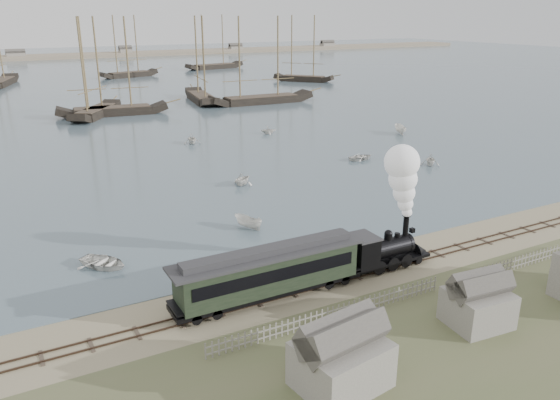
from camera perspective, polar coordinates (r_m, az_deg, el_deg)
name	(u,v)px	position (r m, az deg, el deg)	size (l,w,h in m)	color
ground	(351,264)	(47.68, 7.45, -6.62)	(600.00, 600.00, 0.00)	tan
harbor_water	(65,75)	(207.22, -21.58, 12.04)	(600.00, 336.00, 0.06)	#4B5F6C
rail_track	(365,272)	(46.23, 8.89, -7.49)	(120.00, 1.80, 0.16)	#3B2B20
picket_fence_west	(333,321)	(39.33, 5.59, -12.49)	(19.00, 0.10, 1.20)	slate
picket_fence_east	(523,267)	(51.07, 24.07, -6.42)	(15.00, 0.10, 1.20)	slate
shed_left	(340,385)	(33.62, 6.32, -18.67)	(5.00, 4.00, 4.10)	slate
shed_mid	(475,324)	(41.15, 19.74, -12.10)	(4.00, 3.50, 3.60)	slate
far_spit	(40,59)	(286.49, -23.80, 13.34)	(500.00, 20.00, 1.80)	tan
locomotive	(399,214)	(46.33, 12.37, -1.47)	(8.08, 3.02, 10.07)	black
passenger_coach	(269,271)	(40.86, -1.18, -7.41)	(15.13, 2.92, 3.67)	black
beached_dinghy	(267,272)	(44.90, -1.34, -7.58)	(3.84, 2.74, 0.80)	silver
rowboat_0	(104,262)	(48.70, -17.96, -6.20)	(4.42, 3.16, 0.92)	silver
rowboat_1	(242,179)	(68.21, -3.98, 2.23)	(3.06, 2.64, 1.61)	silver
rowboat_2	(248,222)	(54.46, -3.37, -2.35)	(3.29, 1.24, 1.27)	silver
rowboat_3	(361,157)	(81.00, 8.47, 4.47)	(3.88, 2.77, 0.80)	silver
rowboat_4	(430,160)	(79.88, 15.44, 4.08)	(3.04, 2.63, 1.60)	silver
rowboat_5	(400,129)	(99.93, 12.44, 7.21)	(4.09, 1.54, 1.58)	silver
rowboat_7	(192,139)	(91.24, -9.20, 6.35)	(3.17, 2.74, 1.67)	silver
rowboat_8	(268,130)	(97.63, -1.23, 7.33)	(2.68, 2.31, 1.41)	silver
schooner_2	(108,66)	(120.31, -17.50, 13.17)	(22.55, 5.20, 20.00)	black
schooner_3	(200,59)	(134.69, -8.39, 14.35)	(21.30, 4.92, 20.00)	black
schooner_4	(261,60)	(130.93, -2.01, 14.41)	(25.42, 5.87, 20.00)	black
schooner_5	(304,48)	(174.53, 2.50, 15.54)	(18.83, 4.34, 20.00)	black
schooner_8	(127,46)	(193.01, -15.70, 15.22)	(19.67, 4.54, 20.00)	black
schooner_9	(214,42)	(216.91, -6.94, 16.10)	(23.61, 5.45, 20.00)	black
schooner_10	(91,67)	(119.65, -19.14, 12.98)	(19.24, 4.44, 20.00)	black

